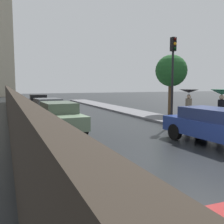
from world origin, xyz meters
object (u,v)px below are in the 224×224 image
at_px(traffic_light, 173,65).
at_px(car_blue_near_kerb, 215,126).
at_px(car_grey_mid_road, 48,108).
at_px(street_tree_mid, 171,71).
at_px(car_black_far_ahead, 38,101).
at_px(pedestrian_with_umbrella_near, 189,97).
at_px(car_green_far_lane, 60,117).
at_px(pedestrian_with_umbrella_far, 222,97).

bearing_deg(traffic_light, car_blue_near_kerb, -105.26).
relative_size(car_grey_mid_road, street_tree_mid, 0.95).
bearing_deg(car_black_far_ahead, pedestrian_with_umbrella_near, 117.72).
xyz_separation_m(car_black_far_ahead, traffic_light, (5.74, -13.19, 2.70)).
bearing_deg(car_grey_mid_road, street_tree_mid, 168.40).
xyz_separation_m(car_grey_mid_road, traffic_light, (6.03, -5.41, 2.68)).
distance_m(car_green_far_lane, pedestrian_with_umbrella_near, 7.02).
bearing_deg(pedestrian_with_umbrella_near, pedestrian_with_umbrella_far, 86.94).
height_order(pedestrian_with_umbrella_far, street_tree_mid, street_tree_mid).
relative_size(pedestrian_with_umbrella_far, street_tree_mid, 0.44).
xyz_separation_m(car_grey_mid_road, pedestrian_with_umbrella_far, (6.83, -8.20, 0.99)).
bearing_deg(car_black_far_ahead, street_tree_mid, 136.50).
bearing_deg(car_blue_near_kerb, car_grey_mid_road, 112.69).
distance_m(car_blue_near_kerb, street_tree_mid, 9.97).
xyz_separation_m(car_black_far_ahead, car_green_far_lane, (-0.47, -12.70, 0.05)).
bearing_deg(traffic_light, street_tree_mid, 55.64).
relative_size(car_blue_near_kerb, car_green_far_lane, 1.11).
relative_size(car_black_far_ahead, traffic_light, 0.90).
distance_m(pedestrian_with_umbrella_far, street_tree_mid, 7.46).
height_order(car_green_far_lane, pedestrian_with_umbrella_near, pedestrian_with_umbrella_near).
relative_size(car_black_far_ahead, pedestrian_with_umbrella_far, 2.17).
height_order(pedestrian_with_umbrella_far, traffic_light, traffic_light).
bearing_deg(car_green_far_lane, car_grey_mid_road, -94.16).
height_order(car_grey_mid_road, car_green_far_lane, car_green_far_lane).
bearing_deg(car_black_far_ahead, traffic_light, 116.25).
xyz_separation_m(pedestrian_with_umbrella_near, pedestrian_with_umbrella_far, (0.13, -2.21, 0.08)).
distance_m(car_green_far_lane, street_tree_mid, 10.13).
bearing_deg(car_blue_near_kerb, car_green_far_lane, 131.69).
height_order(car_blue_near_kerb, traffic_light, traffic_light).
height_order(car_blue_near_kerb, car_green_far_lane, car_green_far_lane).
height_order(car_blue_near_kerb, car_grey_mid_road, car_blue_near_kerb).
bearing_deg(car_black_far_ahead, car_blue_near_kerb, 107.00).
xyz_separation_m(car_green_far_lane, traffic_light, (6.21, -0.49, 2.64)).
bearing_deg(pedestrian_with_umbrella_far, traffic_light, 114.70).
height_order(car_grey_mid_road, pedestrian_with_umbrella_far, pedestrian_with_umbrella_far).
bearing_deg(pedestrian_with_umbrella_far, car_blue_near_kerb, -131.03).
bearing_deg(pedestrian_with_umbrella_near, traffic_light, -47.10).
height_order(car_black_far_ahead, pedestrian_with_umbrella_near, pedestrian_with_umbrella_near).
distance_m(car_blue_near_kerb, pedestrian_with_umbrella_far, 2.85).
relative_size(pedestrian_with_umbrella_near, street_tree_mid, 0.43).
bearing_deg(pedestrian_with_umbrella_far, car_green_far_lane, 163.52).
bearing_deg(car_grey_mid_road, car_blue_near_kerb, 111.87).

